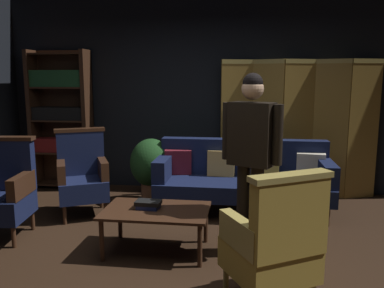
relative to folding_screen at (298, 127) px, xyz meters
The scene contains 13 objects.
ground_plane 2.74m from the folding_screen, 120.49° to the right, with size 10.00×10.00×0.00m, color black.
back_wall 1.38m from the folding_screen, 169.19° to the left, with size 7.20×0.10×2.80m, color black.
folding_screen is the anchor object (origin of this frame).
bookshelf 3.45m from the folding_screen, behind, with size 0.90×0.32×2.05m.
velvet_couch 1.18m from the folding_screen, 135.01° to the right, with size 2.12×0.78×0.88m.
coffee_table 2.64m from the folding_screen, 127.40° to the right, with size 1.00×0.64×0.42m.
armchair_gilt_accent 2.93m from the folding_screen, 100.19° to the right, with size 0.79×0.79×1.04m.
armchair_wing_left 2.94m from the folding_screen, 157.27° to the right, with size 0.77×0.77×1.04m.
armchair_wing_right 3.78m from the folding_screen, 149.82° to the right, with size 0.65×0.64×1.04m.
standing_figure 2.06m from the folding_screen, 109.08° to the right, with size 0.54×0.36×1.70m.
potted_plant 2.09m from the folding_screen, 165.06° to the right, with size 0.56×0.56×0.86m.
book_navy_cloth 2.66m from the folding_screen, 129.06° to the right, with size 0.21×0.15×0.04m, color navy.
book_black_cloth 2.65m from the folding_screen, 129.06° to the right, with size 0.24×0.15×0.04m, color black.
Camera 1 is at (0.55, -3.37, 1.67)m, focal length 37.05 mm.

